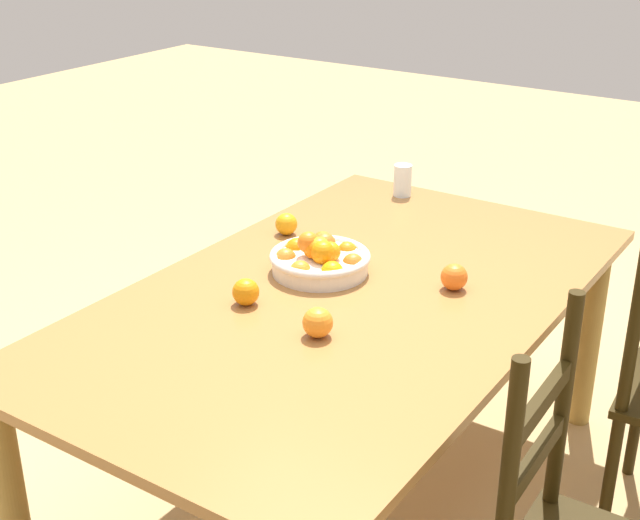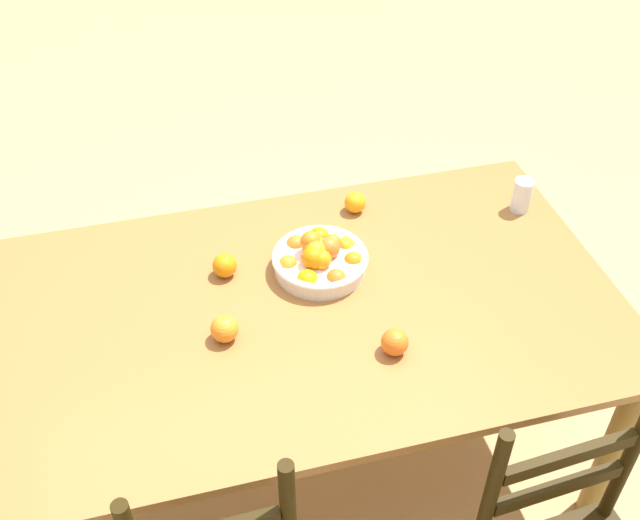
# 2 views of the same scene
# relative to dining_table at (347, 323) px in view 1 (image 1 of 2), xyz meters

# --- Properties ---
(ground_plane) EXTENTS (12.00, 12.00, 0.00)m
(ground_plane) POSITION_rel_dining_table_xyz_m (0.00, 0.00, -0.63)
(ground_plane) COLOR tan
(dining_table) EXTENTS (1.86, 1.10, 0.73)m
(dining_table) POSITION_rel_dining_table_xyz_m (0.00, 0.00, 0.00)
(dining_table) COLOR #9B6835
(dining_table) RESTS_ON ground
(fruit_bowl) EXTENTS (0.30, 0.30, 0.13)m
(fruit_bowl) POSITION_rel_dining_table_xyz_m (-0.07, -0.14, 0.14)
(fruit_bowl) COLOR silver
(fruit_bowl) RESTS_ON dining_table
(orange_loose_0) EXTENTS (0.08, 0.08, 0.08)m
(orange_loose_0) POSITION_rel_dining_table_xyz_m (0.26, 0.07, 0.14)
(orange_loose_0) COLOR orange
(orange_loose_0) RESTS_ON dining_table
(orange_loose_1) EXTENTS (0.07, 0.07, 0.07)m
(orange_loose_1) POSITION_rel_dining_table_xyz_m (-0.26, -0.40, 0.13)
(orange_loose_1) COLOR orange
(orange_loose_1) RESTS_ON dining_table
(orange_loose_2) EXTENTS (0.08, 0.08, 0.08)m
(orange_loose_2) POSITION_rel_dining_table_xyz_m (0.22, -0.19, 0.13)
(orange_loose_2) COLOR orange
(orange_loose_2) RESTS_ON dining_table
(orange_loose_3) EXTENTS (0.08, 0.08, 0.08)m
(orange_loose_3) POSITION_rel_dining_table_xyz_m (-0.19, 0.24, 0.13)
(orange_loose_3) COLOR orange
(orange_loose_3) RESTS_ON dining_table
(drinking_glass) EXTENTS (0.07, 0.07, 0.12)m
(drinking_glass) POSITION_rel_dining_table_xyz_m (-0.82, -0.27, 0.16)
(drinking_glass) COLOR silver
(drinking_glass) RESTS_ON dining_table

